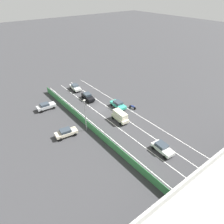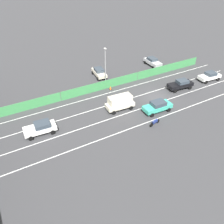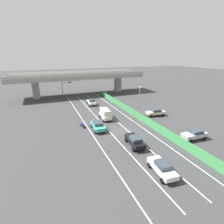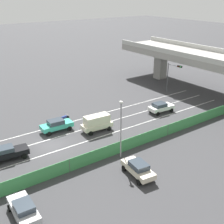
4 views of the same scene
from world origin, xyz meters
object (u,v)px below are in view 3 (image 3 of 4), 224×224
Objects in this scene: parked_wagon_silver at (195,134)px; traffic_cone at (133,117)px; car_sedan_white at (162,167)px; street_lamp at (139,99)px; motorcycle at (82,125)px; parked_sedan_cream at (156,112)px; traffic_light at (66,87)px; car_hatchback_white at (92,102)px; car_taxi_teal at (98,125)px; car_sedan_black at (135,141)px; car_van_cream at (105,114)px.

traffic_cone is at bearing 109.91° from parked_wagon_silver.
street_lamp is at bearing 67.38° from car_sedan_white.
car_sedan_white is at bearing -71.44° from motorcycle.
parked_sedan_cream is at bearing -6.22° from traffic_cone.
car_sedan_white is at bearing -81.99° from traffic_light.
car_hatchback_white is at bearing 67.08° from motorcycle.
car_hatchback_white is (0.23, 31.76, 0.01)m from car_sedan_white.
car_sedan_white is 0.97× the size of car_taxi_teal.
car_sedan_black is 1.03× the size of car_taxi_teal.
car_van_cream is 0.94× the size of car_sedan_black.
traffic_cone is at bearing -67.14° from car_hatchback_white.
car_sedan_black is 0.66× the size of street_lamp.
street_lamp is at bearing -11.77° from car_van_cream.
street_lamp is (-4.12, 0.78, 3.42)m from parked_sedan_cream.
street_lamp is at bearing -59.26° from traffic_light.
car_taxi_teal reaches higher than car_hatchback_white.
car_van_cream is (-0.07, 19.62, 0.40)m from car_sedan_white.
car_hatchback_white is at bearing 111.46° from parked_wagon_silver.
traffic_cone is at bearing 17.11° from car_taxi_teal.
parked_wagon_silver is 0.62× the size of street_lamp.
car_sedan_white is 18.36m from motorcycle.
motorcycle is at bearing 143.40° from parked_wagon_silver.
street_lamp is at bearing 7.02° from traffic_cone.
car_taxi_teal is 17.15m from parked_wagon_silver.
traffic_light reaches higher than car_sedan_white.
traffic_light reaches higher than parked_sedan_cream.
car_van_cream reaches higher than traffic_cone.
car_hatchback_white is 18.45m from parked_sedan_cream.
traffic_cone is at bearing -62.26° from traffic_light.
car_sedan_white is 11.86m from parked_wagon_silver.
motorcycle is (-6.07, -14.36, -0.45)m from car_hatchback_white.
car_taxi_teal reaches higher than car_sedan_black.
car_sedan_black is at bearing -90.00° from car_hatchback_white.
car_sedan_white is 0.77× the size of traffic_light.
parked_wagon_silver reaches higher than parked_sedan_cream.
parked_wagon_silver is 0.77× the size of traffic_light.
traffic_light is 8.99× the size of traffic_cone.
motorcycle is at bearing 136.00° from car_taxi_teal.
traffic_cone is at bearing -15.94° from car_van_cream.
car_taxi_teal reaches higher than motorcycle.
street_lamp is (10.85, 3.07, 3.39)m from car_taxi_teal.
car_van_cream reaches higher than car_taxi_teal.
traffic_light is at bearing 105.20° from car_van_cream.
car_sedan_white is at bearing -123.99° from parked_sedan_cream.
car_van_cream is 0.62× the size of street_lamp.
parked_sedan_cream is at bearing -10.75° from street_lamp.
car_hatchback_white is at bearing 90.00° from car_sedan_black.
street_lamp is (13.36, 0.65, 3.87)m from motorcycle.
car_taxi_teal is (-3.33, 14.97, 0.04)m from car_sedan_white.
car_sedan_black is (-0.00, -24.73, 0.00)m from car_hatchback_white.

